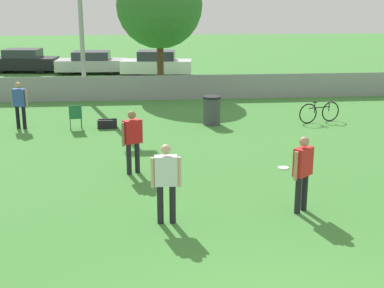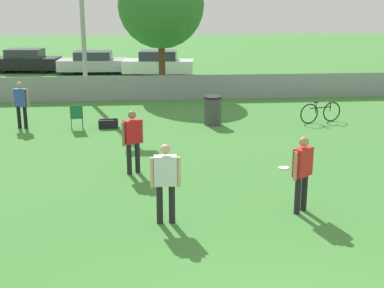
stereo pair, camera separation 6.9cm
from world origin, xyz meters
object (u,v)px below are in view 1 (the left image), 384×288
object	(u,v)px
bicycle_sideline	(319,112)
trash_bin	(212,110)
spectator_in_blue	(20,102)
gear_bag_sideline	(107,124)
parked_car_dark	(23,61)
player_thrower_red	(303,169)
player_receiver_white	(166,178)
parked_car_silver	(92,63)
parked_car_white	(157,64)
tree_near_pole	(159,5)
player_defender_red	(132,137)
frisbee_disc	(283,168)
folding_chair_sideline	(76,116)

from	to	relation	value
bicycle_sideline	trash_bin	bearing A→B (deg)	162.95
spectator_in_blue	gear_bag_sideline	world-z (taller)	spectator_in_blue
parked_car_dark	player_thrower_red	bearing A→B (deg)	-59.42
player_receiver_white	parked_car_silver	size ratio (longest dim) A/B	0.40
bicycle_sideline	parked_car_white	bearing A→B (deg)	97.75
trash_bin	gear_bag_sideline	bearing A→B (deg)	-177.17
spectator_in_blue	trash_bin	world-z (taller)	spectator_in_blue
tree_near_pole	spectator_in_blue	xyz separation A→B (m)	(-5.14, -7.21, -3.13)
player_defender_red	frisbee_disc	world-z (taller)	player_defender_red
spectator_in_blue	bicycle_sideline	xyz separation A→B (m)	(10.66, -0.06, -0.57)
parked_car_white	gear_bag_sideline	bearing A→B (deg)	-92.44
player_thrower_red	parked_car_white	distance (m)	20.80
bicycle_sideline	player_thrower_red	bearing A→B (deg)	-127.11
player_receiver_white	trash_bin	distance (m)	8.80
gear_bag_sideline	parked_car_white	distance (m)	12.81
bicycle_sideline	parked_car_white	world-z (taller)	parked_car_white
player_receiver_white	parked_car_white	bearing A→B (deg)	89.99
player_defender_red	spectator_in_blue	xyz separation A→B (m)	(-3.95, 5.29, -0.02)
trash_bin	parked_car_white	bearing A→B (deg)	97.34
bicycle_sideline	parked_car_dark	bearing A→B (deg)	116.16
player_defender_red	frisbee_disc	size ratio (longest dim) A/B	5.55
spectator_in_blue	frisbee_disc	size ratio (longest dim) A/B	5.47
parked_car_dark	player_receiver_white	bearing A→B (deg)	-65.89
frisbee_disc	trash_bin	bearing A→B (deg)	103.57
bicycle_sideline	frisbee_disc	bearing A→B (deg)	-133.72
player_thrower_red	folding_chair_sideline	distance (m)	9.64
player_thrower_red	parked_car_white	world-z (taller)	player_thrower_red
spectator_in_blue	parked_car_dark	bearing A→B (deg)	-63.48
player_defender_red	spectator_in_blue	size ratio (longest dim) A/B	1.02
player_receiver_white	frisbee_disc	distance (m)	4.77
spectator_in_blue	parked_car_dark	distance (m)	15.11
folding_chair_sideline	parked_car_silver	xyz separation A→B (m)	(-0.67, 14.26, 0.13)
folding_chair_sideline	parked_car_white	bearing A→B (deg)	-111.88
tree_near_pole	player_thrower_red	distance (m)	15.92
gear_bag_sideline	bicycle_sideline	bearing A→B (deg)	0.96
player_defender_red	folding_chair_sideline	size ratio (longest dim) A/B	1.87
folding_chair_sideline	bicycle_sideline	size ratio (longest dim) A/B	0.54
parked_car_dark	parked_car_white	bearing A→B (deg)	-10.41
parked_car_white	parked_car_silver	bearing A→B (deg)	166.83
folding_chair_sideline	bicycle_sideline	bearing A→B (deg)	174.32
spectator_in_blue	player_receiver_white	bearing A→B (deg)	133.93
parked_car_white	trash_bin	bearing A→B (deg)	-75.57
frisbee_disc	parked_car_silver	bearing A→B (deg)	109.36
parked_car_silver	gear_bag_sideline	bearing A→B (deg)	-80.62
parked_car_silver	folding_chair_sideline	bearing A→B (deg)	-84.94
player_defender_red	frisbee_disc	distance (m)	4.13
tree_near_pole	player_receiver_white	world-z (taller)	tree_near_pole
player_thrower_red	parked_car_dark	size ratio (longest dim) A/B	0.40
player_defender_red	bicycle_sideline	size ratio (longest dim) A/B	1.01
folding_chair_sideline	parked_car_white	size ratio (longest dim) A/B	0.21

